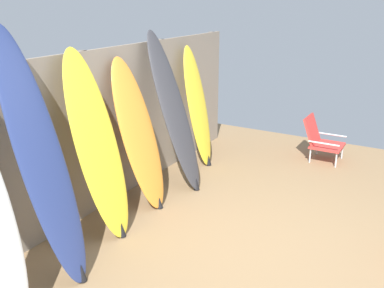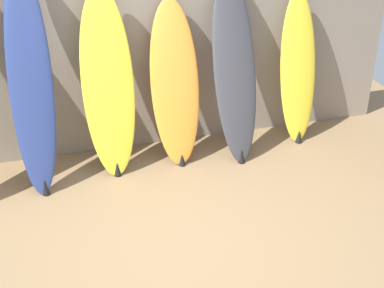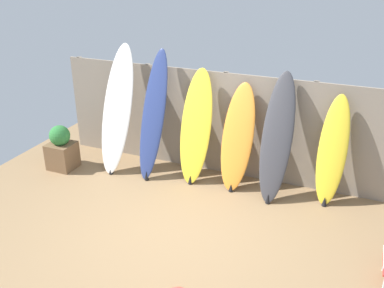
% 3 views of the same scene
% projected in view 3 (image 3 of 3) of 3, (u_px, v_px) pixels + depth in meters
% --- Properties ---
extents(ground, '(7.68, 7.68, 0.00)m').
position_uv_depth(ground, '(176.00, 233.00, 5.96)').
color(ground, '#8E704C').
extents(fence_back, '(6.08, 0.11, 1.80)m').
position_uv_depth(fence_back, '(224.00, 124.00, 7.29)').
color(fence_back, gray).
rests_on(fence_back, ground).
extents(surfboard_white_0, '(0.61, 0.86, 2.18)m').
position_uv_depth(surfboard_white_0, '(117.00, 110.00, 7.40)').
color(surfboard_white_0, white).
rests_on(surfboard_white_0, ground).
extents(surfboard_navy_1, '(0.48, 0.82, 2.14)m').
position_uv_depth(surfboard_navy_1, '(153.00, 116.00, 7.19)').
color(surfboard_navy_1, navy).
rests_on(surfboard_navy_1, ground).
extents(surfboard_yellow_2, '(0.55, 0.60, 1.89)m').
position_uv_depth(surfboard_yellow_2, '(196.00, 128.00, 7.05)').
color(surfboard_yellow_2, yellow).
rests_on(surfboard_yellow_2, ground).
extents(surfboard_orange_3, '(0.56, 0.65, 1.72)m').
position_uv_depth(surfboard_orange_3, '(238.00, 138.00, 6.87)').
color(surfboard_orange_3, orange).
rests_on(surfboard_orange_3, ground).
extents(surfboard_charcoal_4, '(0.48, 0.75, 1.97)m').
position_uv_depth(surfboard_charcoal_4, '(277.00, 139.00, 6.53)').
color(surfboard_charcoal_4, '#38383D').
rests_on(surfboard_charcoal_4, ground).
extents(surfboard_yellow_5, '(0.45, 0.47, 1.70)m').
position_uv_depth(surfboard_yellow_5, '(332.00, 152.00, 6.41)').
color(surfboard_yellow_5, yellow).
rests_on(surfboard_yellow_5, ground).
extents(planter_box, '(0.45, 0.43, 0.81)m').
position_uv_depth(planter_box, '(61.00, 149.00, 7.62)').
color(planter_box, brown).
rests_on(planter_box, ground).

